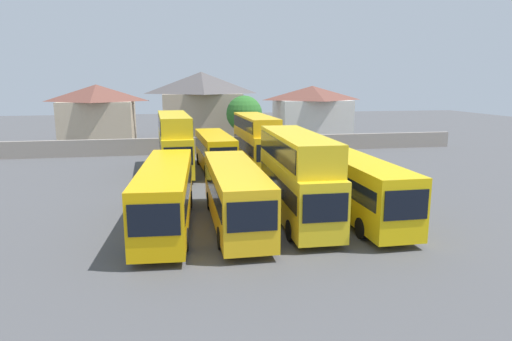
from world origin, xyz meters
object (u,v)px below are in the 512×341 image
house_terrace_left (98,114)px  bus_1 (166,193)px  bus_3 (297,173)px  bus_7 (256,139)px  bus_6 (215,150)px  bus_8 (286,148)px  bus_5 (174,140)px  house_terrace_centre (202,106)px  house_terrace_right (312,112)px  tree_left_of_lot (244,114)px  bus_4 (356,184)px  bus_2 (235,192)px

house_terrace_left → bus_1: bearing=-75.9°
bus_3 → bus_7: 15.56m
bus_3 → bus_6: size_ratio=1.00×
bus_3 → bus_8: 15.58m
bus_6 → house_terrace_left: size_ratio=1.13×
bus_5 → house_terrace_centre: size_ratio=1.04×
house_terrace_right → tree_left_of_lot: house_terrace_right is taller
bus_1 → house_terrace_centre: (4.27, 35.45, 2.67)m
bus_5 → house_terrace_left: 21.76m
tree_left_of_lot → bus_4: bearing=-85.5°
bus_5 → bus_6: bus_5 is taller
bus_3 → house_terrace_centre: 35.74m
bus_8 → tree_left_of_lot: tree_left_of_lot is taller
bus_8 → bus_3: bearing=-11.4°
bus_3 → bus_8: bearing=169.2°
bus_3 → bus_5: bus_5 is taller
bus_7 → tree_left_of_lot: (0.87, 12.40, 1.39)m
bus_4 → bus_2: bearing=-88.4°
house_terrace_centre → tree_left_of_lot: house_terrace_centre is taller
bus_7 → house_terrace_left: (-16.64, 19.48, 1.08)m
bus_5 → bus_7: size_ratio=1.07×
bus_4 → house_terrace_left: size_ratio=1.26×
bus_7 → bus_2: bearing=-16.2°
bus_7 → house_terrace_left: size_ratio=1.12×
bus_2 → bus_6: bearing=178.9°
bus_2 → bus_6: (0.33, 15.85, -0.04)m
bus_4 → bus_6: 17.03m
bus_6 → bus_3: bearing=9.1°
house_terrace_left → bus_7: bearing=-49.5°
house_terrace_right → bus_3: bearing=-108.7°
bus_2 → house_terrace_right: bearing=156.5°
bus_4 → house_terrace_right: house_terrace_right is taller
house_terrace_left → bus_5: bearing=-64.5°
house_terrace_centre → house_terrace_right: bearing=-2.1°
bus_7 → bus_8: 2.86m
bus_4 → bus_8: (-0.36, 15.24, -0.11)m
bus_3 → bus_6: 15.94m
bus_7 → house_terrace_centre: 20.42m
bus_7 → bus_8: size_ratio=0.93×
bus_2 → tree_left_of_lot: 28.73m
bus_2 → house_terrace_centre: 35.93m
bus_6 → tree_left_of_lot: bearing=156.8°
bus_3 → bus_8: bus_3 is taller
bus_6 → house_terrace_centre: 20.17m
bus_2 → house_terrace_right: 38.55m
bus_1 → bus_8: size_ratio=1.10×
bus_3 → house_terrace_centre: bearing=-173.9°
bus_7 → tree_left_of_lot: tree_left_of_lot is taller
bus_2 → bus_4: bearing=92.0°
bus_2 → house_terrace_centre: (0.52, 35.83, 2.72)m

